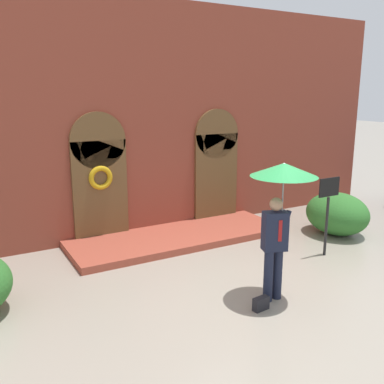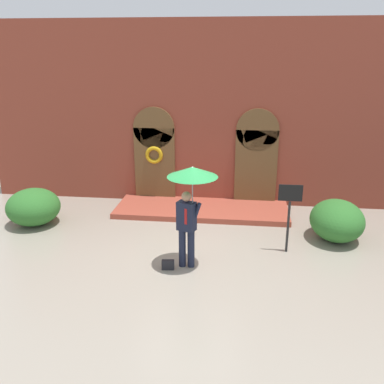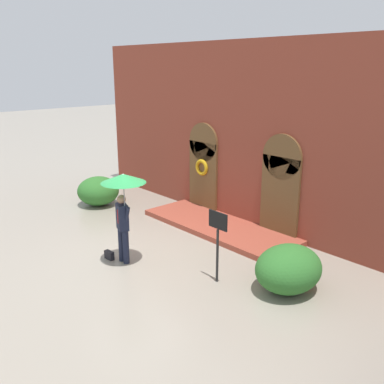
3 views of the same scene
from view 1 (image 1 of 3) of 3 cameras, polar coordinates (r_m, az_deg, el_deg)
The scene contains 6 objects.
ground_plane at distance 7.98m, azimuth 8.76°, elevation -12.79°, with size 80.00×80.00×0.00m, color gray.
building_facade at distance 10.76m, azimuth -4.66°, elevation 8.92°, with size 14.00×2.30×5.60m.
person_with_umbrella at distance 7.11m, azimuth 11.84°, elevation 0.23°, with size 1.10×1.10×2.36m.
handbag at distance 7.29m, azimuth 9.17°, elevation -14.48°, with size 0.28×0.12×0.22m, color black.
sign_post at distance 9.53m, azimuth 17.69°, elevation -1.47°, with size 0.56×0.06×1.72m.
shrub_right at distance 11.24m, azimuth 18.78°, elevation -2.75°, with size 1.37×1.64×1.04m, color #2D6B28.
Camera 1 is at (-4.52, -5.57, 3.48)m, focal length 40.00 mm.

